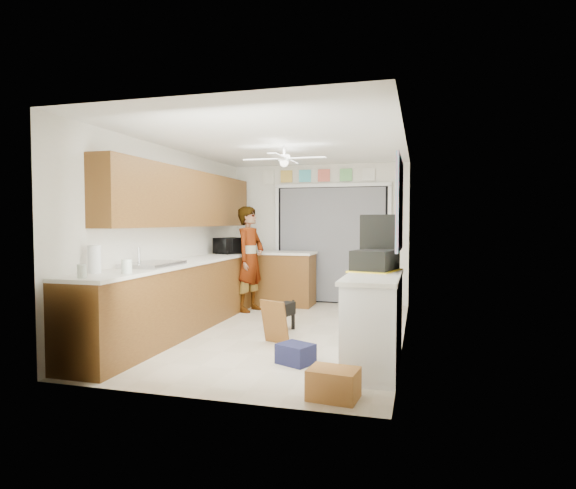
# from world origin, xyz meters

# --- Properties ---
(floor) EXTENTS (5.00, 5.00, 0.00)m
(floor) POSITION_xyz_m (0.00, 0.00, 0.00)
(floor) COLOR beige
(floor) RESTS_ON ground
(ceiling) EXTENTS (5.00, 5.00, 0.00)m
(ceiling) POSITION_xyz_m (0.00, 0.00, 2.50)
(ceiling) COLOR white
(ceiling) RESTS_ON ground
(wall_back) EXTENTS (3.20, 0.00, 3.20)m
(wall_back) POSITION_xyz_m (0.00, 2.50, 1.25)
(wall_back) COLOR white
(wall_back) RESTS_ON ground
(wall_front) EXTENTS (3.20, 0.00, 3.20)m
(wall_front) POSITION_xyz_m (0.00, -2.50, 1.25)
(wall_front) COLOR white
(wall_front) RESTS_ON ground
(wall_left) EXTENTS (0.00, 5.00, 5.00)m
(wall_left) POSITION_xyz_m (-1.60, 0.00, 1.25)
(wall_left) COLOR white
(wall_left) RESTS_ON ground
(wall_right) EXTENTS (0.00, 5.00, 5.00)m
(wall_right) POSITION_xyz_m (1.60, 0.00, 1.25)
(wall_right) COLOR white
(wall_right) RESTS_ON ground
(left_base_cabinets) EXTENTS (0.60, 4.80, 0.90)m
(left_base_cabinets) POSITION_xyz_m (-1.30, 0.00, 0.45)
(left_base_cabinets) COLOR brown
(left_base_cabinets) RESTS_ON floor
(left_countertop) EXTENTS (0.62, 4.80, 0.04)m
(left_countertop) POSITION_xyz_m (-1.29, 0.00, 0.92)
(left_countertop) COLOR white
(left_countertop) RESTS_ON left_base_cabinets
(upper_cabinets) EXTENTS (0.32, 4.00, 0.80)m
(upper_cabinets) POSITION_xyz_m (-1.44, 0.20, 1.80)
(upper_cabinets) COLOR brown
(upper_cabinets) RESTS_ON wall_left
(sink_basin) EXTENTS (0.50, 0.76, 0.06)m
(sink_basin) POSITION_xyz_m (-1.29, -1.00, 0.95)
(sink_basin) COLOR silver
(sink_basin) RESTS_ON left_countertop
(faucet) EXTENTS (0.03, 0.03, 0.22)m
(faucet) POSITION_xyz_m (-1.48, -1.00, 1.05)
(faucet) COLOR silver
(faucet) RESTS_ON left_countertop
(peninsula_base) EXTENTS (1.00, 0.60, 0.90)m
(peninsula_base) POSITION_xyz_m (-0.50, 2.00, 0.45)
(peninsula_base) COLOR brown
(peninsula_base) RESTS_ON floor
(peninsula_top) EXTENTS (1.04, 0.64, 0.04)m
(peninsula_top) POSITION_xyz_m (-0.50, 2.00, 0.92)
(peninsula_top) COLOR white
(peninsula_top) RESTS_ON peninsula_base
(back_opening_recess) EXTENTS (2.00, 0.06, 2.10)m
(back_opening_recess) POSITION_xyz_m (0.25, 2.47, 1.05)
(back_opening_recess) COLOR black
(back_opening_recess) RESTS_ON wall_back
(curtain_panel) EXTENTS (1.90, 0.03, 2.05)m
(curtain_panel) POSITION_xyz_m (0.25, 2.43, 1.05)
(curtain_panel) COLOR gray
(curtain_panel) RESTS_ON wall_back
(door_trim_left) EXTENTS (0.06, 0.04, 2.10)m
(door_trim_left) POSITION_xyz_m (-0.77, 2.44, 1.05)
(door_trim_left) COLOR white
(door_trim_left) RESTS_ON wall_back
(door_trim_right) EXTENTS (0.06, 0.04, 2.10)m
(door_trim_right) POSITION_xyz_m (1.27, 2.44, 1.05)
(door_trim_right) COLOR white
(door_trim_right) RESTS_ON wall_back
(door_trim_head) EXTENTS (2.10, 0.04, 0.06)m
(door_trim_head) POSITION_xyz_m (0.25, 2.44, 2.12)
(door_trim_head) COLOR white
(door_trim_head) RESTS_ON wall_back
(header_frame_0) EXTENTS (0.22, 0.02, 0.22)m
(header_frame_0) POSITION_xyz_m (-0.60, 2.47, 2.30)
(header_frame_0) COLOR gold
(header_frame_0) RESTS_ON wall_back
(header_frame_1) EXTENTS (0.22, 0.02, 0.22)m
(header_frame_1) POSITION_xyz_m (-0.25, 2.47, 2.30)
(header_frame_1) COLOR #50C5D7
(header_frame_1) RESTS_ON wall_back
(header_frame_2) EXTENTS (0.22, 0.02, 0.22)m
(header_frame_2) POSITION_xyz_m (0.10, 2.47, 2.30)
(header_frame_2) COLOR #E06554
(header_frame_2) RESTS_ON wall_back
(header_frame_3) EXTENTS (0.22, 0.02, 0.22)m
(header_frame_3) POSITION_xyz_m (0.50, 2.47, 2.30)
(header_frame_3) COLOR #70C16E
(header_frame_3) RESTS_ON wall_back
(header_frame_4) EXTENTS (0.22, 0.02, 0.22)m
(header_frame_4) POSITION_xyz_m (0.90, 2.47, 2.30)
(header_frame_4) COLOR silver
(header_frame_4) RESTS_ON wall_back
(route66_sign) EXTENTS (0.22, 0.02, 0.26)m
(route66_sign) POSITION_xyz_m (-0.95, 2.47, 2.30)
(route66_sign) COLOR silver
(route66_sign) RESTS_ON wall_back
(right_counter_base) EXTENTS (0.50, 1.40, 0.90)m
(right_counter_base) POSITION_xyz_m (1.35, -1.20, 0.45)
(right_counter_base) COLOR white
(right_counter_base) RESTS_ON floor
(right_counter_top) EXTENTS (0.54, 1.44, 0.04)m
(right_counter_top) POSITION_xyz_m (1.34, -1.20, 0.92)
(right_counter_top) COLOR white
(right_counter_top) RESTS_ON right_counter_base
(abstract_painting) EXTENTS (0.03, 1.15, 0.95)m
(abstract_painting) POSITION_xyz_m (1.58, -1.00, 1.65)
(abstract_painting) COLOR #F15891
(abstract_painting) RESTS_ON wall_right
(ceiling_fan) EXTENTS (1.14, 1.14, 0.24)m
(ceiling_fan) POSITION_xyz_m (0.00, 0.20, 2.32)
(ceiling_fan) COLOR white
(ceiling_fan) RESTS_ON ceiling
(microwave) EXTENTS (0.48, 0.56, 0.26)m
(microwave) POSITION_xyz_m (-1.25, 1.30, 1.07)
(microwave) COLOR black
(microwave) RESTS_ON left_countertop
(jar_a) EXTENTS (0.13, 0.13, 0.15)m
(jar_a) POSITION_xyz_m (-1.11, -1.80, 1.01)
(jar_a) COLOR silver
(jar_a) RESTS_ON left_countertop
(jar_b) EXTENTS (0.11, 0.11, 0.13)m
(jar_b) POSITION_xyz_m (-1.29, -2.25, 1.01)
(jar_b) COLOR silver
(jar_b) RESTS_ON left_countertop
(paper_towel_roll) EXTENTS (0.15, 0.15, 0.29)m
(paper_towel_roll) POSITION_xyz_m (-1.45, -1.86, 1.08)
(paper_towel_roll) COLOR white
(paper_towel_roll) RESTS_ON left_countertop
(suitcase) EXTENTS (0.51, 0.60, 0.22)m
(suitcase) POSITION_xyz_m (1.32, -0.84, 1.05)
(suitcase) COLOR black
(suitcase) RESTS_ON right_counter_top
(suitcase_rim) EXTENTS (0.57, 0.67, 0.02)m
(suitcase_rim) POSITION_xyz_m (1.32, -0.84, 0.94)
(suitcase_rim) COLOR yellow
(suitcase_rim) RESTS_ON suitcase
(suitcase_lid) EXTENTS (0.41, 0.13, 0.50)m
(suitcase_lid) POSITION_xyz_m (1.32, -0.55, 1.30)
(suitcase_lid) COLOR black
(suitcase_lid) RESTS_ON suitcase
(cardboard_box) EXTENTS (0.44, 0.35, 0.25)m
(cardboard_box) POSITION_xyz_m (1.11, -2.20, 0.13)
(cardboard_box) COLOR #C07C3C
(cardboard_box) RESTS_ON floor
(navy_crate) EXTENTS (0.43, 0.40, 0.21)m
(navy_crate) POSITION_xyz_m (0.56, -1.33, 0.10)
(navy_crate) COLOR #151736
(navy_crate) RESTS_ON floor
(cabinet_door_panel) EXTENTS (0.38, 0.26, 0.53)m
(cabinet_door_panel) POSITION_xyz_m (0.12, -0.62, 0.27)
(cabinet_door_panel) COLOR brown
(cabinet_door_panel) RESTS_ON floor
(man) EXTENTS (0.53, 0.70, 1.72)m
(man) POSITION_xyz_m (-0.90, 1.32, 0.86)
(man) COLOR white
(man) RESTS_ON floor
(dog) EXTENTS (0.36, 0.58, 0.42)m
(dog) POSITION_xyz_m (0.03, 0.09, 0.21)
(dog) COLOR black
(dog) RESTS_ON floor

